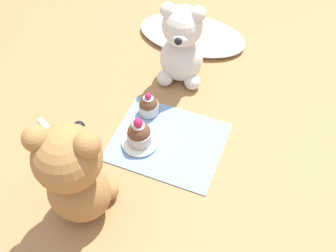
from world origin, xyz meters
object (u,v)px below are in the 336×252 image
(teddy_bear_cream, at_px, (182,46))
(teddy_bear_tan, at_px, (74,174))
(cupcake_near_cream_bear, at_px, (149,105))
(teaspoon, at_px, (53,133))
(cupcake_near_tan_bear, at_px, (139,134))
(saucer_plate, at_px, (140,142))

(teddy_bear_cream, distance_m, teddy_bear_tan, 0.40)
(teddy_bear_cream, relative_size, teddy_bear_tan, 0.86)
(teddy_bear_tan, xyz_separation_m, cupcake_near_cream_bear, (0.02, 0.26, -0.09))
(teddy_bear_tan, bearing_deg, teaspoon, -53.09)
(teddy_bear_tan, height_order, teaspoon, teddy_bear_tan)
(teddy_bear_cream, bearing_deg, teddy_bear_tan, -106.94)
(cupcake_near_tan_bear, xyz_separation_m, teaspoon, (-0.19, -0.05, -0.03))
(cupcake_near_tan_bear, bearing_deg, teddy_bear_tan, -101.65)
(saucer_plate, height_order, teaspoon, saucer_plate)
(teaspoon, bearing_deg, cupcake_near_cream_bear, 63.62)
(cupcake_near_tan_bear, bearing_deg, cupcake_near_cream_bear, 100.50)
(saucer_plate, bearing_deg, cupcake_near_cream_bear, 100.50)
(saucer_plate, xyz_separation_m, cupcake_near_tan_bear, (-0.00, 0.00, 0.03))
(cupcake_near_cream_bear, distance_m, saucer_plate, 0.09)
(cupcake_near_cream_bear, xyz_separation_m, teaspoon, (-0.17, -0.13, -0.03))
(teddy_bear_cream, height_order, cupcake_near_tan_bear, teddy_bear_cream)
(cupcake_near_cream_bear, bearing_deg, cupcake_near_tan_bear, -79.50)
(teddy_bear_cream, bearing_deg, teaspoon, -136.87)
(teddy_bear_cream, xyz_separation_m, saucer_plate, (-0.01, -0.22, -0.09))
(cupcake_near_cream_bear, xyz_separation_m, saucer_plate, (0.02, -0.09, -0.02))
(teddy_bear_tan, distance_m, saucer_plate, 0.21)
(teddy_bear_cream, relative_size, cupcake_near_cream_bear, 3.44)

